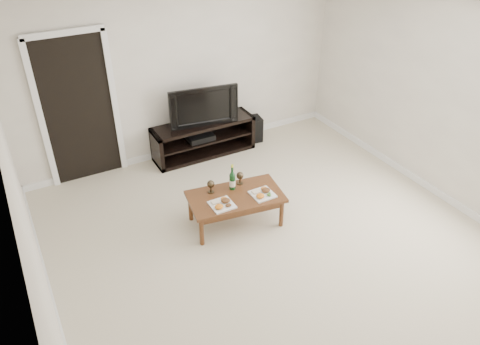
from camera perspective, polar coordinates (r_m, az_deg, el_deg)
name	(u,v)px	position (r m, az deg, el deg)	size (l,w,h in m)	color
floor	(282,251)	(5.58, 5.13, -9.56)	(5.50, 5.50, 0.00)	beige
back_wall	(183,71)	(7.03, -7.02, 12.15)	(5.00, 0.04, 2.60)	beige
ceiling	(297,26)	(4.29, 6.90, 17.34)	(5.00, 5.50, 0.04)	white
doorway	(79,111)	(6.73, -19.05, 7.07)	(0.90, 0.02, 2.05)	black
media_console	(204,138)	(7.28, -4.45, 4.17)	(1.59, 0.45, 0.55)	black
television	(202,104)	(7.02, -4.65, 8.28)	(1.04, 0.14, 0.60)	black
av_receiver	(200,137)	(7.23, -4.90, 4.37)	(0.40, 0.30, 0.08)	black
subwoofer	(253,129)	(7.70, 1.55, 5.33)	(0.27, 0.27, 0.40)	black
coffee_table	(236,209)	(5.84, -0.55, -4.47)	(1.15, 0.63, 0.42)	brown
plate_left	(222,203)	(5.53, -2.22, -3.75)	(0.27, 0.27, 0.07)	white
plate_right	(263,193)	(5.71, 2.76, -2.46)	(0.27, 0.27, 0.07)	white
wine_bottle	(232,177)	(5.74, -0.94, -0.55)	(0.07, 0.07, 0.35)	#103B18
goblet_left	(211,187)	(5.73, -3.58, -1.72)	(0.09, 0.09, 0.17)	#3B3020
goblet_right	(240,178)	(5.88, -0.01, -0.67)	(0.09, 0.09, 0.17)	#3B3020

